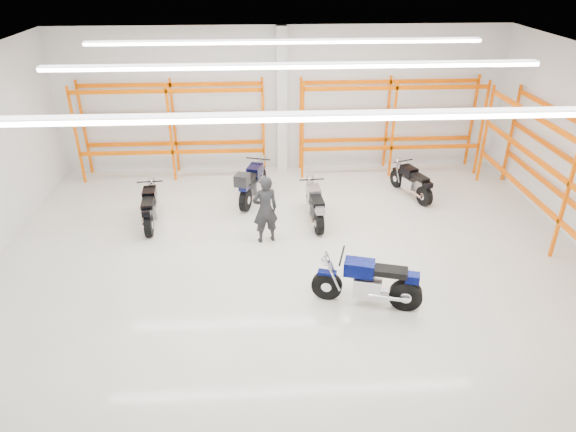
{
  "coord_description": "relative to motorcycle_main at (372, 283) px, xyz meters",
  "views": [
    {
      "loc": [
        -0.74,
        -9.97,
        6.48
      ],
      "look_at": [
        -0.12,
        0.5,
        1.0
      ],
      "focal_mm": 32.0,
      "sensor_mm": 36.0,
      "label": 1
    }
  ],
  "objects": [
    {
      "name": "ground",
      "position": [
        -1.44,
        1.58,
        -0.52
      ],
      "size": [
        14.0,
        14.0,
        0.0
      ],
      "primitive_type": "plane",
      "color": "beige",
      "rests_on": "ground"
    },
    {
      "name": "room_shell",
      "position": [
        -1.44,
        1.61,
        2.77
      ],
      "size": [
        14.02,
        12.02,
        4.51
      ],
      "color": "silver",
      "rests_on": "ground"
    },
    {
      "name": "motorcycle_main",
      "position": [
        0.0,
        0.0,
        0.0
      ],
      "size": [
        2.2,
        0.96,
        1.1
      ],
      "color": "black",
      "rests_on": "ground"
    },
    {
      "name": "motorcycle_back_a",
      "position": [
        -5.07,
        3.76,
        -0.05
      ],
      "size": [
        0.67,
        2.03,
        1.0
      ],
      "color": "black",
      "rests_on": "ground"
    },
    {
      "name": "motorcycle_back_b",
      "position": [
        -2.43,
        4.97,
        0.04
      ],
      "size": [
        1.01,
        2.22,
        1.16
      ],
      "color": "black",
      "rests_on": "ground"
    },
    {
      "name": "motorcycle_back_c",
      "position": [
        -0.76,
        3.64,
        -0.05
      ],
      "size": [
        0.67,
        2.03,
        1.0
      ],
      "color": "black",
      "rests_on": "ground"
    },
    {
      "name": "motorcycle_back_d",
      "position": [
        2.23,
        5.01,
        -0.07
      ],
      "size": [
        0.87,
        1.86,
        0.95
      ],
      "color": "black",
      "rests_on": "ground"
    },
    {
      "name": "standing_man",
      "position": [
        -2.08,
        2.72,
        0.35
      ],
      "size": [
        0.72,
        0.58,
        1.74
      ],
      "primitive_type": "imported",
      "rotation": [
        0.0,
        0.0,
        3.43
      ],
      "color": "black",
      "rests_on": "ground"
    },
    {
      "name": "structural_column",
      "position": [
        -1.44,
        7.4,
        1.73
      ],
      "size": [
        0.32,
        0.32,
        4.5
      ],
      "primitive_type": "cube",
      "color": "white",
      "rests_on": "ground"
    },
    {
      "name": "pallet_racking_back_left",
      "position": [
        -4.84,
        7.06,
        1.27
      ],
      "size": [
        5.67,
        0.87,
        3.0
      ],
      "color": "#FF6B00",
      "rests_on": "ground"
    },
    {
      "name": "pallet_racking_back_right",
      "position": [
        1.96,
        7.06,
        1.27
      ],
      "size": [
        5.67,
        0.87,
        3.0
      ],
      "color": "#FF6B00",
      "rests_on": "ground"
    }
  ]
}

